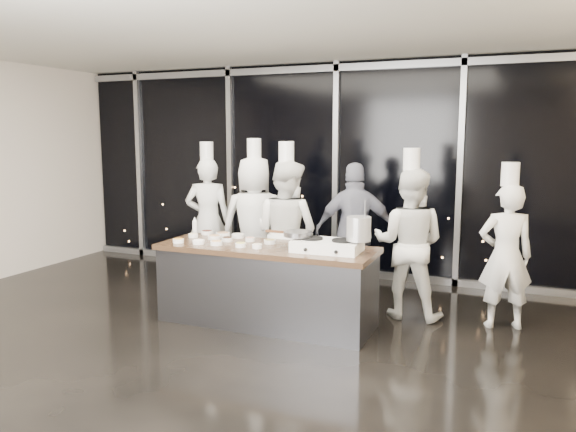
% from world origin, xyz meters
% --- Properties ---
extents(ground, '(9.00, 9.00, 0.00)m').
position_xyz_m(ground, '(0.00, 0.00, 0.00)').
color(ground, black).
rests_on(ground, ground).
extents(room_shell, '(9.02, 7.02, 3.21)m').
position_xyz_m(room_shell, '(0.18, 0.00, 2.25)').
color(room_shell, beige).
rests_on(room_shell, ground).
extents(window_wall, '(8.90, 0.11, 3.20)m').
position_xyz_m(window_wall, '(0.00, 3.43, 1.60)').
color(window_wall, black).
rests_on(window_wall, ground).
extents(demo_counter, '(2.46, 0.86, 0.90)m').
position_xyz_m(demo_counter, '(0.00, 0.90, 0.45)').
color(demo_counter, '#3C3C41').
rests_on(demo_counter, ground).
extents(stove, '(0.72, 0.47, 0.14)m').
position_xyz_m(stove, '(0.72, 0.89, 0.96)').
color(stove, white).
rests_on(stove, demo_counter).
extents(frying_pan, '(0.54, 0.32, 0.05)m').
position_xyz_m(frying_pan, '(0.37, 0.89, 1.07)').
color(frying_pan, slate).
rests_on(frying_pan, stove).
extents(stock_pot, '(0.26, 0.26, 0.25)m').
position_xyz_m(stock_pot, '(1.06, 0.89, 1.17)').
color(stock_pot, silver).
rests_on(stock_pot, stove).
extents(prep_bowls, '(1.15, 0.74, 0.05)m').
position_xyz_m(prep_bowls, '(-0.60, 0.99, 0.93)').
color(prep_bowls, white).
rests_on(prep_bowls, demo_counter).
extents(squeeze_bottle, '(0.06, 0.06, 0.22)m').
position_xyz_m(squeeze_bottle, '(-1.14, 1.24, 1.00)').
color(squeeze_bottle, white).
rests_on(squeeze_bottle, demo_counter).
extents(chef_far_left, '(0.76, 0.63, 2.03)m').
position_xyz_m(chef_far_left, '(-1.55, 2.25, 0.92)').
color(chef_far_left, silver).
rests_on(chef_far_left, ground).
extents(chef_left, '(1.06, 0.89, 2.08)m').
position_xyz_m(chef_left, '(-0.72, 2.08, 0.94)').
color(chef_left, silver).
rests_on(chef_left, ground).
extents(chef_center, '(1.02, 0.88, 2.05)m').
position_xyz_m(chef_center, '(-0.09, 1.70, 0.92)').
color(chef_center, silver).
rests_on(chef_center, ground).
extents(guest, '(1.13, 0.77, 1.78)m').
position_xyz_m(guest, '(0.63, 2.29, 0.89)').
color(guest, '#121833').
rests_on(guest, ground).
extents(chef_right, '(0.86, 0.67, 1.98)m').
position_xyz_m(chef_right, '(1.42, 1.78, 0.89)').
color(chef_right, silver).
rests_on(chef_right, ground).
extents(chef_side, '(0.67, 0.54, 1.84)m').
position_xyz_m(chef_side, '(2.48, 1.81, 0.83)').
color(chef_side, silver).
rests_on(chef_side, ground).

